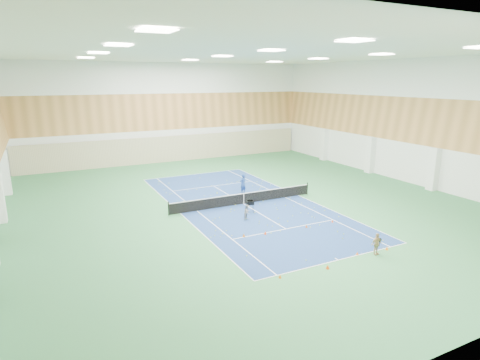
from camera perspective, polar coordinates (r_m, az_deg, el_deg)
name	(u,v)px	position (r m, az deg, el deg)	size (l,w,h in m)	color
ground	(244,204)	(33.31, 0.53, -3.43)	(40.00, 40.00, 0.00)	#317242
room_shell	(244,132)	(32.00, 0.56, 6.86)	(36.00, 40.00, 12.00)	white
wood_cladding	(244,106)	(31.81, 0.57, 10.44)	(36.00, 40.00, 8.00)	#C48749
ceiling_light_grid	(244,54)	(31.79, 0.59, 17.50)	(21.40, 25.40, 0.06)	white
court_surface	(244,204)	(33.31, 0.53, -3.42)	(10.97, 23.77, 0.01)	navy
tennis_balls_scatter	(244,203)	(33.30, 0.53, -3.35)	(10.57, 22.77, 0.07)	#AFD023
tennis_net	(244,198)	(33.15, 0.54, -2.52)	(12.80, 0.10, 1.10)	black
back_curtain	(172,149)	(50.84, -9.70, 4.40)	(35.40, 0.16, 3.20)	#C6B793
coach	(243,184)	(35.99, 0.41, -0.54)	(0.68, 0.45, 1.86)	navy
child_court	(247,212)	(29.53, 1.02, -4.60)	(0.56, 0.44, 1.15)	gray
child_apron	(376,244)	(25.18, 18.84, -8.59)	(0.78, 0.32, 1.33)	tan
ball_cart	(250,206)	(31.12, 1.44, -3.78)	(0.56, 0.56, 0.97)	black
cone_svc_a	(244,235)	(26.57, 0.56, -7.86)	(0.20, 0.20, 0.22)	#D7610B
cone_svc_b	(265,233)	(27.01, 3.62, -7.50)	(0.21, 0.21, 0.23)	#EC3D0C
cone_svc_c	(306,226)	(28.53, 9.42, -6.49)	(0.19, 0.19, 0.20)	#D5540B
cone_svc_d	(332,221)	(29.90, 13.02, -5.71)	(0.17, 0.17, 0.19)	#ED410C
cone_base_a	(280,276)	(21.58, 5.71, -13.46)	(0.18, 0.18, 0.20)	orange
cone_base_b	(328,267)	(22.91, 12.36, -11.96)	(0.22, 0.22, 0.24)	#E0460B
cone_base_c	(357,253)	(24.99, 16.34, -9.98)	(0.18, 0.18, 0.20)	#FD620D
cone_base_d	(387,248)	(26.24, 20.17, -9.08)	(0.20, 0.20, 0.22)	orange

